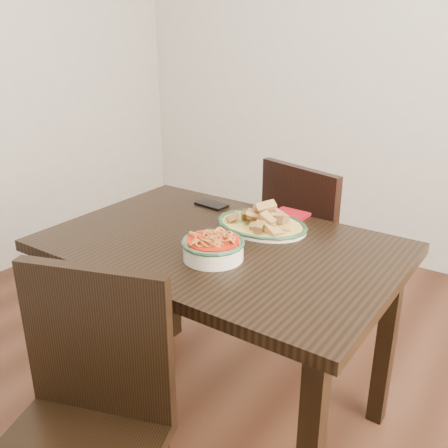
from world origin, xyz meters
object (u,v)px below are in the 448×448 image
Objects in this scene: chair_far at (311,244)px; dining_table at (221,267)px; chair_near at (83,420)px; smartphone at (212,205)px; noodle_bowl at (213,246)px; fish_plate at (262,217)px.

dining_table is at bearing 102.39° from chair_far.
chair_far is 1.37m from chair_near.
noodle_bowl is at bearing -47.81° from smartphone.
chair_far reaches higher than fish_plate.
smartphone is at bearing 126.65° from noodle_bowl.
chair_near is (0.04, -0.68, -0.15)m from dining_table.
fish_plate is 1.68× the size of noodle_bowl.
dining_table is 1.36× the size of chair_far.
fish_plate is (0.05, 0.19, 0.14)m from dining_table.
fish_plate is at bearing 69.85° from chair_near.
chair_near is 4.32× the size of noodle_bowl.
fish_plate is at bearing 107.13° from chair_far.
chair_near is 6.68× the size of smartphone.
noodle_bowl is 1.55× the size of smartphone.
fish_plate is (0.01, 0.87, 0.30)m from chair_near.
fish_plate reaches higher than noodle_bowl.
chair_far reaches higher than noodle_bowl.
chair_far reaches higher than dining_table.
noodle_bowl reaches higher than smartphone.
smartphone is (-0.30, 0.41, -0.04)m from noodle_bowl.
fish_plate is 0.32m from noodle_bowl.
noodle_bowl is (0.06, -0.12, 0.14)m from dining_table.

